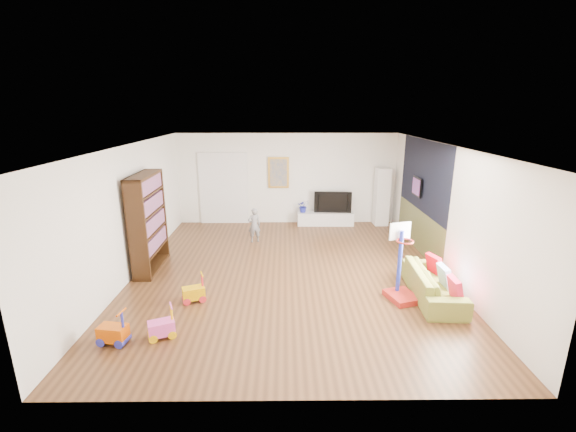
{
  "coord_description": "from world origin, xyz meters",
  "views": [
    {
      "loc": [
        -0.08,
        -7.62,
        3.43
      ],
      "look_at": [
        0.0,
        0.4,
        1.15
      ],
      "focal_mm": 24.0,
      "sensor_mm": 36.0,
      "label": 1
    }
  ],
  "objects_px": {
    "basketball_hoop": "(405,263)",
    "bookshelf": "(148,223)",
    "media_console": "(325,218)",
    "sofa": "(433,283)"
  },
  "relations": [
    {
      "from": "basketball_hoop",
      "to": "bookshelf",
      "type": "bearing_deg",
      "value": 146.23
    },
    {
      "from": "bookshelf",
      "to": "basketball_hoop",
      "type": "relative_size",
      "value": 1.46
    },
    {
      "from": "media_console",
      "to": "sofa",
      "type": "xyz_separation_m",
      "value": [
        1.53,
        -4.61,
        0.08
      ]
    },
    {
      "from": "media_console",
      "to": "bookshelf",
      "type": "relative_size",
      "value": 0.8
    },
    {
      "from": "media_console",
      "to": "bookshelf",
      "type": "distance_m",
      "value": 5.31
    },
    {
      "from": "sofa",
      "to": "media_console",
      "type": "bearing_deg",
      "value": 21.74
    },
    {
      "from": "media_console",
      "to": "sofa",
      "type": "bearing_deg",
      "value": -70.95
    },
    {
      "from": "bookshelf",
      "to": "sofa",
      "type": "distance_m",
      "value": 5.9
    },
    {
      "from": "basketball_hoop",
      "to": "sofa",
      "type": "bearing_deg",
      "value": -8.14
    },
    {
      "from": "sofa",
      "to": "basketball_hoop",
      "type": "distance_m",
      "value": 0.75
    }
  ]
}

